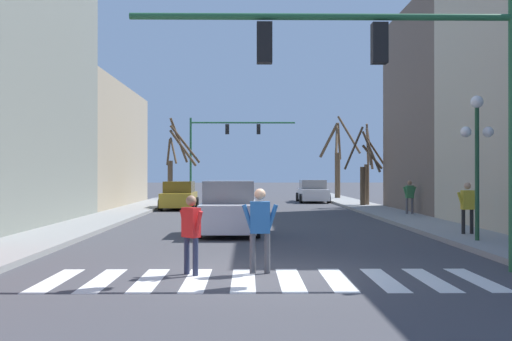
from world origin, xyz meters
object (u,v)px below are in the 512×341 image
at_px(street_lamp_right_corner, 477,137).
at_px(street_tree_left_near, 175,161).
at_px(traffic_signal_far, 222,139).
at_px(pedestrian_near_right_corner, 191,228).
at_px(pedestrian_waiting_at_curb, 467,203).
at_px(street_tree_left_mid, 368,169).
at_px(car_parked_right_near, 229,209).
at_px(street_tree_right_mid, 365,171).
at_px(car_driving_toward_lane, 313,192).
at_px(street_tree_right_far, 337,158).
at_px(traffic_signal_near, 394,69).
at_px(pedestrian_on_left_sidewalk, 260,223).
at_px(car_parked_right_far, 179,196).
at_px(pedestrian_on_right_sidewalk, 410,194).

distance_m(street_lamp_right_corner, street_tree_left_near, 33.52).
bearing_deg(traffic_signal_far, pedestrian_near_right_corner, -88.43).
xyz_separation_m(street_lamp_right_corner, pedestrian_waiting_at_curb, (0.39, 1.80, -1.97)).
height_order(pedestrian_near_right_corner, street_tree_left_mid, street_tree_left_mid).
bearing_deg(car_parked_right_near, street_tree_right_mid, 153.65).
bearing_deg(street_tree_left_near, street_tree_left_mid, -41.78).
xyz_separation_m(car_parked_right_near, pedestrian_waiting_at_curb, (7.53, -1.60, 0.27)).
bearing_deg(car_driving_toward_lane, pedestrian_near_right_corner, 169.27).
relative_size(street_tree_right_mid, street_tree_right_far, 0.74).
relative_size(traffic_signal_near, street_lamp_right_corner, 1.96).
bearing_deg(street_lamp_right_corner, street_tree_right_mid, 88.36).
relative_size(street_lamp_right_corner, car_driving_toward_lane, 0.89).
relative_size(car_driving_toward_lane, pedestrian_near_right_corner, 2.89).
xyz_separation_m(pedestrian_on_left_sidewalk, street_tree_right_mid, (6.80, 23.55, 1.18)).
bearing_deg(traffic_signal_near, street_tree_right_mid, 80.28).
bearing_deg(pedestrian_waiting_at_curb, street_tree_right_far, 82.89).
relative_size(pedestrian_on_left_sidewalk, street_tree_left_mid, 0.35).
distance_m(car_parked_right_far, pedestrian_waiting_at_curb, 18.93).
xyz_separation_m(traffic_signal_near, street_tree_left_near, (-8.86, 35.68, -1.13)).
height_order(pedestrian_on_right_sidewalk, street_tree_right_mid, street_tree_right_mid).
distance_m(pedestrian_on_left_sidewalk, street_tree_left_mid, 25.13).
distance_m(pedestrian_on_right_sidewalk, pedestrian_on_left_sidewalk, 17.30).
bearing_deg(pedestrian_near_right_corner, car_parked_right_far, 142.76).
bearing_deg(car_driving_toward_lane, pedestrian_on_left_sidewalk, 171.80).
relative_size(car_parked_right_far, pedestrian_near_right_corner, 2.68).
bearing_deg(street_tree_right_far, street_tree_left_mid, -88.03).
distance_m(pedestrian_on_left_sidewalk, street_tree_right_far, 34.75).
height_order(car_parked_right_far, street_tree_left_near, street_tree_left_near).
bearing_deg(street_tree_left_mid, pedestrian_on_left_sidewalk, -106.30).
relative_size(car_parked_right_far, pedestrian_on_left_sidewalk, 2.47).
bearing_deg(street_tree_right_mid, street_lamp_right_corner, -91.64).
xyz_separation_m(street_tree_left_near, street_tree_left_mid, (13.12, -11.72, -0.76)).
height_order(traffic_signal_near, street_tree_right_mid, traffic_signal_near).
distance_m(pedestrian_near_right_corner, street_tree_right_far, 35.21).
height_order(car_parked_right_far, car_driving_toward_lane, car_parked_right_far).
distance_m(pedestrian_near_right_corner, street_tree_left_mid, 25.71).
bearing_deg(pedestrian_waiting_at_curb, traffic_signal_far, 99.16).
bearing_deg(car_parked_right_far, car_driving_toward_lane, -46.28).
height_order(pedestrian_near_right_corner, pedestrian_on_left_sidewalk, pedestrian_on_left_sidewalk).
distance_m(car_driving_toward_lane, pedestrian_on_right_sidewalk, 14.75).
xyz_separation_m(car_driving_toward_lane, pedestrian_on_left_sidewalk, (-4.34, -30.11, 0.29)).
distance_m(pedestrian_near_right_corner, street_tree_right_mid, 25.12).
relative_size(street_lamp_right_corner, pedestrian_near_right_corner, 2.56).
distance_m(pedestrian_on_right_sidewalk, street_tree_left_mid, 8.51).
bearing_deg(pedestrian_near_right_corner, pedestrian_waiting_at_curb, 84.98).
height_order(street_tree_left_near, street_tree_right_far, same).
height_order(street_tree_left_mid, street_tree_right_mid, street_tree_left_mid).
bearing_deg(traffic_signal_near, car_parked_right_far, 107.68).
relative_size(pedestrian_waiting_at_curb, street_tree_left_near, 0.25).
xyz_separation_m(pedestrian_on_right_sidewalk, street_tree_right_mid, (-0.53, 7.88, 1.13)).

